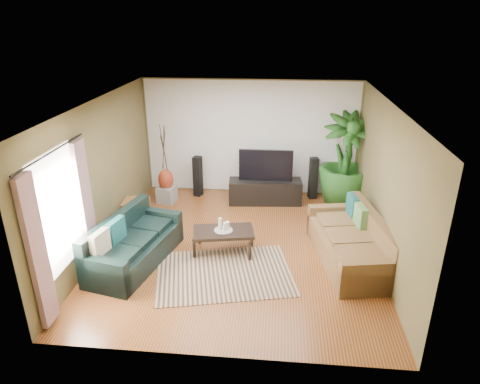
# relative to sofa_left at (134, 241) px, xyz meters

# --- Properties ---
(floor) EXTENTS (5.50, 5.50, 0.00)m
(floor) POSITION_rel_sofa_left_xyz_m (1.75, 0.67, -0.42)
(floor) COLOR brown
(floor) RESTS_ON ground
(ceiling) EXTENTS (5.50, 5.50, 0.00)m
(ceiling) POSITION_rel_sofa_left_xyz_m (1.75, 0.67, 2.28)
(ceiling) COLOR white
(ceiling) RESTS_ON ground
(wall_back) EXTENTS (5.00, 0.00, 5.00)m
(wall_back) POSITION_rel_sofa_left_xyz_m (1.75, 3.42, 0.93)
(wall_back) COLOR brown
(wall_back) RESTS_ON ground
(wall_front) EXTENTS (5.00, 0.00, 5.00)m
(wall_front) POSITION_rel_sofa_left_xyz_m (1.75, -2.08, 0.93)
(wall_front) COLOR brown
(wall_front) RESTS_ON ground
(wall_left) EXTENTS (0.00, 5.50, 5.50)m
(wall_left) POSITION_rel_sofa_left_xyz_m (-0.75, 0.67, 0.92)
(wall_left) COLOR brown
(wall_left) RESTS_ON ground
(wall_right) EXTENTS (0.00, 5.50, 5.50)m
(wall_right) POSITION_rel_sofa_left_xyz_m (4.25, 0.67, 0.92)
(wall_right) COLOR brown
(wall_right) RESTS_ON ground
(backwall_panel) EXTENTS (4.90, 0.00, 4.90)m
(backwall_panel) POSITION_rel_sofa_left_xyz_m (1.75, 3.41, 0.93)
(backwall_panel) COLOR white
(backwall_panel) RESTS_ON ground
(window_pane) EXTENTS (0.00, 1.80, 1.80)m
(window_pane) POSITION_rel_sofa_left_xyz_m (-0.73, -0.93, 0.97)
(window_pane) COLOR white
(window_pane) RESTS_ON ground
(curtain_near) EXTENTS (0.08, 0.35, 2.20)m
(curtain_near) POSITION_rel_sofa_left_xyz_m (-0.68, -1.68, 0.72)
(curtain_near) COLOR gray
(curtain_near) RESTS_ON ground
(curtain_far) EXTENTS (0.08, 0.35, 2.20)m
(curtain_far) POSITION_rel_sofa_left_xyz_m (-0.68, -0.18, 0.72)
(curtain_far) COLOR gray
(curtain_far) RESTS_ON ground
(curtain_rod) EXTENTS (0.03, 1.90, 0.03)m
(curtain_rod) POSITION_rel_sofa_left_xyz_m (-0.68, -0.93, 1.87)
(curtain_rod) COLOR black
(curtain_rod) RESTS_ON ground
(sofa_left) EXTENTS (1.30, 2.16, 0.85)m
(sofa_left) POSITION_rel_sofa_left_xyz_m (0.00, 0.00, 0.00)
(sofa_left) COLOR black
(sofa_left) RESTS_ON floor
(sofa_right) EXTENTS (1.37, 2.35, 0.85)m
(sofa_right) POSITION_rel_sofa_left_xyz_m (3.72, 0.44, 0.00)
(sofa_right) COLOR brown
(sofa_right) RESTS_ON floor
(area_rug) EXTENTS (2.55, 2.05, 0.01)m
(area_rug) POSITION_rel_sofa_left_xyz_m (1.58, -0.21, -0.42)
(area_rug) COLOR tan
(area_rug) RESTS_ON floor
(coffee_table) EXTENTS (1.16, 0.77, 0.44)m
(coffee_table) POSITION_rel_sofa_left_xyz_m (1.48, 0.50, -0.21)
(coffee_table) COLOR black
(coffee_table) RESTS_ON floor
(candle_tray) EXTENTS (0.33, 0.33, 0.01)m
(candle_tray) POSITION_rel_sofa_left_xyz_m (1.48, 0.50, 0.02)
(candle_tray) COLOR #9B9C96
(candle_tray) RESTS_ON coffee_table
(candle_tall) EXTENTS (0.07, 0.07, 0.21)m
(candle_tall) POSITION_rel_sofa_left_xyz_m (1.42, 0.53, 0.14)
(candle_tall) COLOR silver
(candle_tall) RESTS_ON candle_tray
(candle_mid) EXTENTS (0.07, 0.07, 0.17)m
(candle_mid) POSITION_rel_sofa_left_xyz_m (1.52, 0.46, 0.11)
(candle_mid) COLOR beige
(candle_mid) RESTS_ON candle_tray
(candle_short) EXTENTS (0.07, 0.07, 0.14)m
(candle_short) POSITION_rel_sofa_left_xyz_m (1.55, 0.56, 0.10)
(candle_short) COLOR beige
(candle_short) RESTS_ON candle_tray
(tv_stand) EXTENTS (1.68, 0.63, 0.55)m
(tv_stand) POSITION_rel_sofa_left_xyz_m (2.14, 2.78, -0.15)
(tv_stand) COLOR black
(tv_stand) RESTS_ON floor
(television) EXTENTS (1.21, 0.07, 0.71)m
(television) POSITION_rel_sofa_left_xyz_m (2.14, 2.80, 0.48)
(television) COLOR black
(television) RESTS_ON tv_stand
(speaker_left) EXTENTS (0.22, 0.23, 0.97)m
(speaker_left) POSITION_rel_sofa_left_xyz_m (0.54, 3.05, 0.06)
(speaker_left) COLOR black
(speaker_left) RESTS_ON floor
(speaker_right) EXTENTS (0.22, 0.23, 0.99)m
(speaker_right) POSITION_rel_sofa_left_xyz_m (3.25, 3.17, 0.07)
(speaker_right) COLOR black
(speaker_right) RESTS_ON floor
(potted_plant) EXTENTS (1.30, 1.30, 2.07)m
(potted_plant) POSITION_rel_sofa_left_xyz_m (3.92, 2.97, 0.61)
(potted_plant) COLOR #20531B
(potted_plant) RESTS_ON floor
(plant_pot) EXTENTS (0.38, 0.38, 0.30)m
(plant_pot) POSITION_rel_sofa_left_xyz_m (3.92, 2.97, -0.28)
(plant_pot) COLOR black
(plant_pot) RESTS_ON floor
(pedestal) EXTENTS (0.45, 0.45, 0.38)m
(pedestal) POSITION_rel_sofa_left_xyz_m (-0.11, 2.60, -0.24)
(pedestal) COLOR #989895
(pedestal) RESTS_ON floor
(vase) EXTENTS (0.35, 0.35, 0.49)m
(vase) POSITION_rel_sofa_left_xyz_m (-0.11, 2.60, 0.13)
(vase) COLOR maroon
(vase) RESTS_ON pedestal
(side_table) EXTENTS (0.54, 0.54, 0.53)m
(side_table) POSITION_rel_sofa_left_xyz_m (-0.45, 1.43, -0.16)
(side_table) COLOR brown
(side_table) RESTS_ON floor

